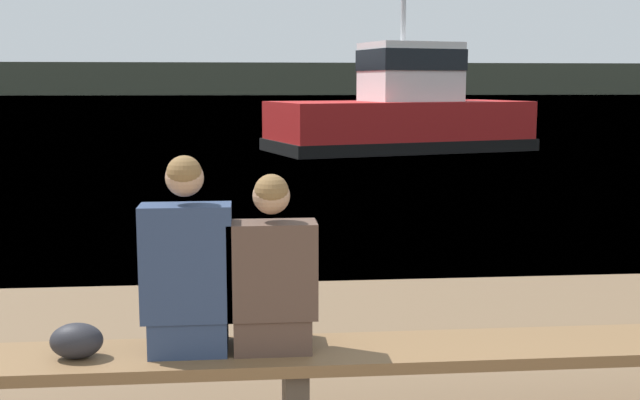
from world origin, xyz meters
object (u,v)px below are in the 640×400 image
Objects in this scene: person_left at (187,271)px; shopping_bag at (77,341)px; person_right at (272,278)px; bench_main at (295,367)px; tugboat_red at (401,117)px.

person_left reaches higher than shopping_bag.
shopping_bag is at bearing -178.12° from person_right.
shopping_bag is (-0.99, -0.03, -0.30)m from person_right.
shopping_bag reaches higher than bench_main.
tugboat_red is (4.72, 18.27, 0.02)m from person_left.
person_right is 1.04m from shopping_bag.
bench_main is at bearing -0.15° from person_left.
shopping_bag is 19.05m from tugboat_red.
person_right is at bearing 0.33° from person_left.
person_left is 0.13× the size of tugboat_red.
bench_main is 0.76× the size of tugboat_red.
person_left is 0.66m from shopping_bag.
tugboat_red is at bearing 77.15° from bench_main.
person_right reaches higher than bench_main.
person_left is (-0.55, 0.00, 0.53)m from bench_main.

